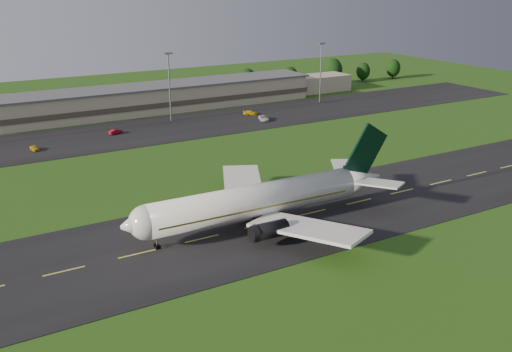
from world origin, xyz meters
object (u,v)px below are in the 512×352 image
airliner (259,201)px  service_vehicle_d (250,113)px  service_vehicle_a (34,148)px  light_mast_centre (169,79)px  service_vehicle_b (116,132)px  light_mast_east (321,65)px  terminal (156,98)px  service_vehicle_c (264,118)px

airliner → service_vehicle_d: (40.83, 75.19, -3.91)m
service_vehicle_a → light_mast_centre: bearing=7.4°
airliner → service_vehicle_b: 73.26m
light_mast_east → light_mast_centre: bearing=180.0°
service_vehicle_b → terminal: bearing=-60.2°
service_vehicle_a → light_mast_east: bearing=-2.1°
airliner → terminal: bearing=81.0°
service_vehicle_a → service_vehicle_c: bearing=-10.5°
light_mast_east → service_vehicle_d: light_mast_east is taller
airliner → terminal: (17.61, 96.20, -0.67)m
airliner → light_mast_centre: bearing=79.9°
light_mast_east → service_vehicle_a: (-96.38, -12.71, -12.03)m
airliner → terminal: size_ratio=0.35×
terminal → service_vehicle_b: 31.07m
terminal → light_mast_east: size_ratio=7.13×
terminal → service_vehicle_d: terminal is taller
terminal → airliner: bearing=-100.4°
light_mast_centre → light_mast_east: bearing=0.0°
airliner → service_vehicle_a: bearing=111.9°
service_vehicle_b → airliner: bearing=163.7°
airliner → light_mast_centre: 82.04m
light_mast_centre → service_vehicle_a: light_mast_centre is taller
airliner → light_mast_centre: size_ratio=2.52×
light_mast_centre → service_vehicle_b: bearing=-160.1°
service_vehicle_a → service_vehicle_c: size_ratio=0.66×
light_mast_centre → light_mast_east: same height
service_vehicle_b → service_vehicle_d: service_vehicle_d is taller
airliner → light_mast_east: bearing=49.7°
service_vehicle_a → service_vehicle_b: service_vehicle_b is taller
airliner → service_vehicle_b: airliner is taller
airliner → light_mast_east: (71.20, 80.02, 8.08)m
terminal → service_vehicle_c: terminal is taller
airliner → service_vehicle_a: airliner is taller
light_mast_east → service_vehicle_a: light_mast_east is taller
service_vehicle_c → service_vehicle_a: bearing=-159.3°
service_vehicle_a → service_vehicle_d: size_ratio=0.79×
light_mast_centre → service_vehicle_c: bearing=-29.6°
light_mast_centre → service_vehicle_b: size_ratio=5.16×
service_vehicle_b → service_vehicle_a: bearing=86.0°
airliner → service_vehicle_c: (40.41, 66.27, -3.81)m
service_vehicle_c → service_vehicle_d: (0.42, 8.92, -0.10)m
service_vehicle_c → service_vehicle_b: bearing=-167.3°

